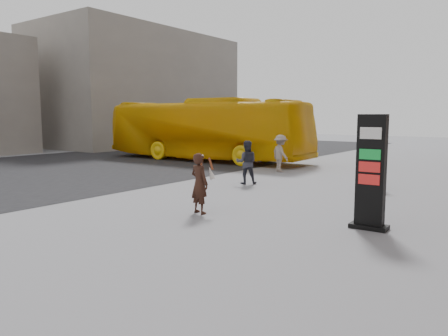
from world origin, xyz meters
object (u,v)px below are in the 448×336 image
Objects in this scene: bus at (205,130)px; pedestrian_a at (246,162)px; info_pylon at (371,172)px; woman at (200,183)px; pedestrian_c at (377,167)px; pedestrian_b at (280,153)px.

bus is 9.34m from pedestrian_a.
pedestrian_a is at bearing -133.19° from bus.
woman is (-4.22, -1.07, -0.49)m from info_pylon.
pedestrian_a is (-1.81, 5.05, -0.00)m from woman.
bus reaches higher than pedestrian_c.
bus reaches higher than woman.
bus reaches higher than pedestrian_a.
info_pylon is 6.03m from pedestrian_c.
bus is at bearing 11.96° from pedestrian_b.
info_pylon is at bearing 161.77° from pedestrian_b.
pedestrian_b is (-6.72, 7.92, -0.46)m from info_pylon.
pedestrian_a is 1.04× the size of pedestrian_c.
bus is at bearing 140.50° from info_pylon.
pedestrian_b is (-0.69, 3.95, 0.03)m from pedestrian_a.
woman is at bearing 136.96° from pedestrian_b.
info_pylon is 1.59× the size of pedestrian_a.
info_pylon is 10.40m from pedestrian_b.
info_pylon reaches higher than pedestrian_b.
pedestrian_a is at bearing 145.11° from info_pylon.
pedestrian_c is (5.12, -2.13, -0.07)m from pedestrian_b.
pedestrian_c is (11.38, -4.35, -0.99)m from bus.
info_pylon is 0.21× the size of bus.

